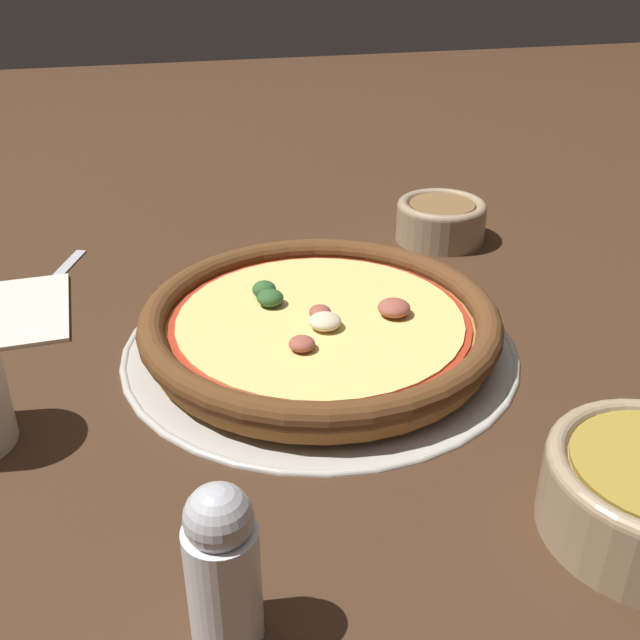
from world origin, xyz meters
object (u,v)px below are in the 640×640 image
object	(u,v)px
bowl_far	(441,219)
pepper_shaker	(223,567)
napkin	(7,311)
pizza	(320,323)
pizza_tray	(320,344)
fork	(43,290)

from	to	relation	value
bowl_far	pepper_shaker	distance (m)	0.61
pepper_shaker	napkin	bearing A→B (deg)	21.39
pizza	pepper_shaker	xyz separation A→B (m)	(-0.30, 0.12, 0.03)
bowl_far	napkin	size ratio (longest dim) A/B	0.70
pizza_tray	napkin	bearing A→B (deg)	65.05
bowl_far	napkin	world-z (taller)	bowl_far
pizza_tray	bowl_far	world-z (taller)	bowl_far
pizza_tray	fork	world-z (taller)	pizza_tray
pizza_tray	bowl_far	distance (m)	0.30
bowl_far	pepper_shaker	bearing A→B (deg)	147.27
pizza_tray	pepper_shaker	bearing A→B (deg)	157.11
pizza_tray	pepper_shaker	distance (m)	0.32
bowl_far	napkin	xyz separation A→B (m)	(-0.08, 0.50, -0.02)
napkin	pizza_tray	bearing A→B (deg)	-114.95
bowl_far	pepper_shaker	world-z (taller)	pepper_shaker
fork	bowl_far	bearing A→B (deg)	114.04
pizza	fork	xyz separation A→B (m)	(0.18, 0.26, -0.02)
pizza	bowl_far	bearing A→B (deg)	-43.30
pizza	napkin	distance (m)	0.32
pizza	fork	bearing A→B (deg)	55.37
fork	pepper_shaker	xyz separation A→B (m)	(-0.48, -0.14, 0.05)
pizza_tray	bowl_far	bearing A→B (deg)	-43.29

